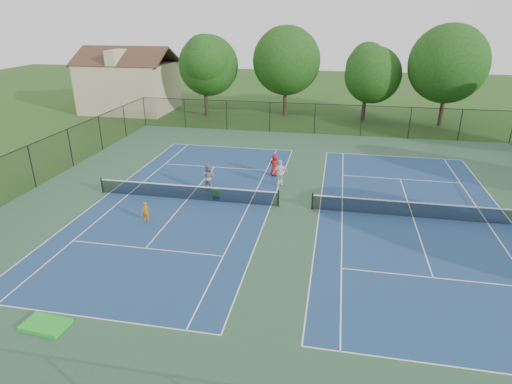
% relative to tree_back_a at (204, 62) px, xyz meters
% --- Properties ---
extents(ground, '(140.00, 140.00, 0.00)m').
position_rel_tree_back_a_xyz_m(ground, '(13.00, -24.00, -6.04)').
color(ground, '#234716').
rests_on(ground, ground).
extents(court_pad, '(36.00, 36.00, 0.01)m').
position_rel_tree_back_a_xyz_m(court_pad, '(13.00, -24.00, -6.03)').
color(court_pad, '#284831').
rests_on(court_pad, ground).
extents(tennis_court_left, '(12.00, 23.83, 1.07)m').
position_rel_tree_back_a_xyz_m(tennis_court_left, '(6.00, -24.00, -5.94)').
color(tennis_court_left, navy).
rests_on(tennis_court_left, ground).
extents(tennis_court_right, '(12.00, 23.83, 1.07)m').
position_rel_tree_back_a_xyz_m(tennis_court_right, '(20.00, -24.00, -5.94)').
color(tennis_court_right, navy).
rests_on(tennis_court_right, ground).
extents(perimeter_fence, '(36.08, 36.08, 3.02)m').
position_rel_tree_back_a_xyz_m(perimeter_fence, '(13.00, -24.00, -4.44)').
color(perimeter_fence, black).
rests_on(perimeter_fence, ground).
extents(tree_back_a, '(6.80, 6.80, 9.15)m').
position_rel_tree_back_a_xyz_m(tree_back_a, '(0.00, 0.00, 0.00)').
color(tree_back_a, '#2D2116').
rests_on(tree_back_a, ground).
extents(tree_back_b, '(7.60, 7.60, 10.03)m').
position_rel_tree_back_a_xyz_m(tree_back_b, '(9.00, 2.00, 0.56)').
color(tree_back_b, '#2D2116').
rests_on(tree_back_b, ground).
extents(tree_back_c, '(6.00, 6.00, 8.40)m').
position_rel_tree_back_a_xyz_m(tree_back_c, '(18.00, 1.00, -0.56)').
color(tree_back_c, '#2D2116').
rests_on(tree_back_c, ground).
extents(tree_back_d, '(7.80, 7.80, 10.37)m').
position_rel_tree_back_a_xyz_m(tree_back_d, '(26.00, 0.00, 0.79)').
color(tree_back_d, '#2D2116').
rests_on(tree_back_d, ground).
extents(clapboard_house, '(10.80, 8.10, 7.65)m').
position_rel_tree_back_a_xyz_m(clapboard_house, '(-10.00, 1.00, -2.95)').
color(clapboard_house, tan).
rests_on(clapboard_house, ground).
extents(child_player, '(0.47, 0.35, 1.16)m').
position_rel_tree_back_a_xyz_m(child_player, '(4.71, -27.41, -5.46)').
color(child_player, '#CD6A0D').
rests_on(child_player, ground).
extents(instructor, '(1.00, 0.82, 1.89)m').
position_rel_tree_back_a_xyz_m(instructor, '(6.90, -22.20, -5.09)').
color(instructor, gray).
rests_on(instructor, ground).
extents(bystander_a, '(1.19, 0.89, 1.88)m').
position_rel_tree_back_a_xyz_m(bystander_a, '(11.57, -20.49, -5.10)').
color(bystander_a, white).
rests_on(bystander_a, ground).
extents(bystander_c, '(0.88, 0.65, 1.66)m').
position_rel_tree_back_a_xyz_m(bystander_c, '(10.89, -18.56, -5.21)').
color(bystander_c, maroon).
rests_on(bystander_c, ground).
extents(ball_crate, '(0.43, 0.31, 0.28)m').
position_rel_tree_back_a_xyz_m(ball_crate, '(7.84, -23.60, -5.90)').
color(ball_crate, '#16439C').
rests_on(ball_crate, ground).
extents(ball_hopper, '(0.38, 0.31, 0.39)m').
position_rel_tree_back_a_xyz_m(ball_hopper, '(7.84, -23.60, -5.56)').
color(ball_hopper, green).
rests_on(ball_hopper, ball_crate).
extents(green_tarp, '(1.81, 1.18, 0.17)m').
position_rel_tree_back_a_xyz_m(green_tarp, '(4.74, -36.69, -5.95)').
color(green_tarp, '#1BA417').
rests_on(green_tarp, ground).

